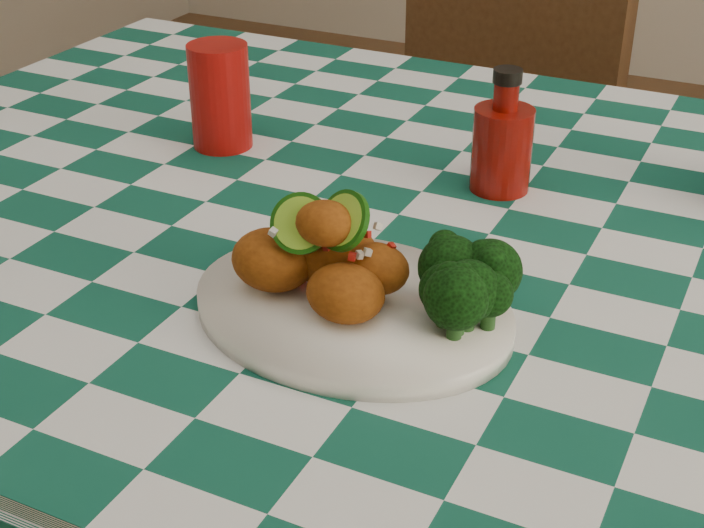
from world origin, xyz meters
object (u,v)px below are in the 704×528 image
at_px(red_tumbler, 220,96).
at_px(fried_chicken_pile, 330,249).
at_px(plate, 352,309).
at_px(dining_table, 467,515).
at_px(ketchup_bottle, 503,131).
at_px(wooden_chair_left, 442,171).

bearing_deg(red_tumbler, fried_chicken_pile, -43.95).
relative_size(plate, fried_chicken_pile, 2.05).
bearing_deg(dining_table, fried_chicken_pile, -110.62).
bearing_deg(dining_table, plate, -105.39).
height_order(fried_chicken_pile, ketchup_bottle, ketchup_bottle).
bearing_deg(red_tumbler, plate, -42.02).
distance_m(dining_table, fried_chicken_pile, 0.51).
xyz_separation_m(dining_table, plate, (-0.06, -0.21, 0.40)).
bearing_deg(red_tumbler, dining_table, -12.15).
height_order(plate, wooden_chair_left, wooden_chair_left).
height_order(dining_table, red_tumbler, red_tumbler).
height_order(fried_chicken_pile, wooden_chair_left, wooden_chair_left).
height_order(ketchup_bottle, wooden_chair_left, wooden_chair_left).
relative_size(dining_table, plate, 5.59).
xyz_separation_m(red_tumbler, wooden_chair_left, (0.06, 0.62, -0.34)).
xyz_separation_m(dining_table, ketchup_bottle, (-0.03, 0.11, 0.46)).
bearing_deg(wooden_chair_left, fried_chicken_pile, -61.88).
relative_size(dining_table, red_tumbler, 12.89).
xyz_separation_m(ketchup_bottle, wooden_chair_left, (-0.29, 0.59, -0.34)).
bearing_deg(ketchup_bottle, dining_table, -76.33).
bearing_deg(plate, fried_chicken_pile, -180.00).
relative_size(fried_chicken_pile, wooden_chair_left, 0.14).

